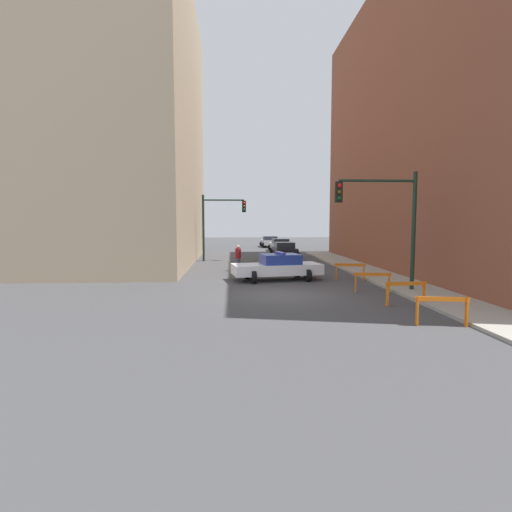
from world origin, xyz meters
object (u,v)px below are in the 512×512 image
at_px(traffic_light_far, 217,218).
at_px(barrier_corner, 350,269).
at_px(traffic_light_near, 388,213).
at_px(parked_car_mid, 280,245).
at_px(parked_car_near, 284,249).
at_px(barrier_mid, 406,289).
at_px(barrier_back, 372,279).
at_px(pedestrian_crossing, 238,258).
at_px(barrier_front, 442,306).
at_px(parked_car_far, 270,241).
at_px(police_car, 278,267).

xyz_separation_m(traffic_light_far, barrier_corner, (7.45, -10.77, -2.78)).
bearing_deg(traffic_light_near, parked_car_mid, 94.35).
bearing_deg(barrier_corner, traffic_light_near, -80.75).
relative_size(parked_car_near, barrier_mid, 2.70).
bearing_deg(barrier_back, barrier_mid, -82.57).
bearing_deg(pedestrian_crossing, barrier_front, -32.15).
relative_size(parked_car_far, barrier_corner, 2.74).
distance_m(traffic_light_near, barrier_front, 6.50).
bearing_deg(parked_car_near, traffic_light_far, -152.19).
bearing_deg(barrier_back, barrier_front, -88.48).
bearing_deg(traffic_light_near, barrier_corner, 99.25).
height_order(traffic_light_near, barrier_mid, traffic_light_near).
distance_m(traffic_light_near, traffic_light_far, 16.44).
relative_size(traffic_light_near, barrier_front, 3.27).
bearing_deg(barrier_back, police_car, 132.67).
relative_size(parked_car_far, barrier_back, 2.74).
distance_m(parked_car_far, barrier_front, 36.77).
distance_m(traffic_light_far, parked_car_far, 17.78).
xyz_separation_m(barrier_mid, barrier_back, (-0.34, 2.64, 0.00)).
distance_m(pedestrian_crossing, barrier_front, 14.87).
relative_size(traffic_light_near, parked_car_far, 1.20).
height_order(barrier_front, barrier_corner, same).
bearing_deg(parked_car_mid, barrier_mid, -89.77).
xyz_separation_m(traffic_light_near, parked_car_near, (-2.30, 17.46, -2.86)).
distance_m(traffic_light_far, parked_car_mid, 12.05).
height_order(pedestrian_crossing, barrier_back, pedestrian_crossing).
relative_size(traffic_light_near, traffic_light_far, 1.00).
bearing_deg(parked_car_far, barrier_mid, -88.07).
relative_size(traffic_light_far, parked_car_near, 1.20).
bearing_deg(police_car, parked_car_near, -18.49).
height_order(police_car, parked_car_far, police_car).
bearing_deg(parked_car_mid, barrier_back, -90.23).
height_order(pedestrian_crossing, barrier_mid, pedestrian_crossing).
bearing_deg(traffic_light_far, barrier_back, -63.26).
relative_size(parked_car_near, parked_car_mid, 0.99).
height_order(police_car, barrier_mid, police_car).
bearing_deg(police_car, traffic_light_far, 9.37).
xyz_separation_m(police_car, parked_car_far, (2.14, 27.09, -0.05)).
xyz_separation_m(parked_car_far, barrier_corner, (1.72, -27.38, -0.06)).
xyz_separation_m(traffic_light_far, barrier_mid, (7.66, -17.17, -2.78)).
xyz_separation_m(barrier_back, barrier_corner, (0.13, 3.76, 0.00)).
relative_size(parked_car_near, barrier_front, 2.72).
xyz_separation_m(traffic_light_far, pedestrian_crossing, (1.53, -6.50, -2.54)).
bearing_deg(barrier_corner, police_car, 175.67).
bearing_deg(barrier_corner, barrier_front, -89.89).
height_order(police_car, parked_car_mid, police_car).
distance_m(parked_car_mid, barrier_corner, 20.78).
bearing_deg(barrier_front, parked_car_mid, 92.45).
bearing_deg(barrier_back, parked_car_far, 92.93).
bearing_deg(barrier_front, parked_car_near, 94.27).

